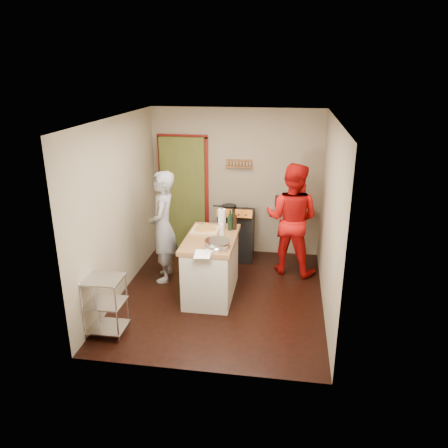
% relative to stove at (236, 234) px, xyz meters
% --- Properties ---
extents(floor, '(3.50, 3.50, 0.00)m').
position_rel_stove_xyz_m(floor, '(-0.05, -1.42, -0.45)').
color(floor, black).
rests_on(floor, ground).
extents(back_wall, '(3.00, 0.44, 2.60)m').
position_rel_stove_xyz_m(back_wall, '(-0.69, 0.36, 0.68)').
color(back_wall, gray).
rests_on(back_wall, ground).
extents(left_wall, '(0.04, 3.50, 2.60)m').
position_rel_stove_xyz_m(left_wall, '(-1.55, -1.42, 0.85)').
color(left_wall, gray).
rests_on(left_wall, ground).
extents(right_wall, '(0.04, 3.50, 2.60)m').
position_rel_stove_xyz_m(right_wall, '(1.45, -1.42, 0.85)').
color(right_wall, gray).
rests_on(right_wall, ground).
extents(ceiling, '(3.00, 3.50, 0.02)m').
position_rel_stove_xyz_m(ceiling, '(-0.05, -1.42, 2.16)').
color(ceiling, white).
rests_on(ceiling, back_wall).
extents(stove, '(0.60, 0.63, 1.00)m').
position_rel_stove_xyz_m(stove, '(0.00, 0.00, 0.00)').
color(stove, black).
rests_on(stove, ground).
extents(wire_shelving, '(0.48, 0.40, 0.80)m').
position_rel_stove_xyz_m(wire_shelving, '(-1.33, -2.62, -0.01)').
color(wire_shelving, silver).
rests_on(wire_shelving, ground).
extents(island, '(0.72, 1.39, 1.23)m').
position_rel_stove_xyz_m(island, '(-0.19, -1.39, 0.04)').
color(island, '#B4AC99').
rests_on(island, ground).
extents(person_stripe, '(0.52, 0.70, 1.77)m').
position_rel_stove_xyz_m(person_stripe, '(-1.03, -0.99, 0.43)').
color(person_stripe, '#AEAEB3').
rests_on(person_stripe, ground).
extents(person_red, '(1.05, 0.92, 1.84)m').
position_rel_stove_xyz_m(person_red, '(0.95, -0.40, 0.47)').
color(person_red, red).
rests_on(person_red, ground).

